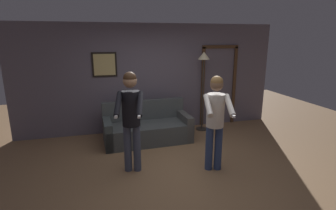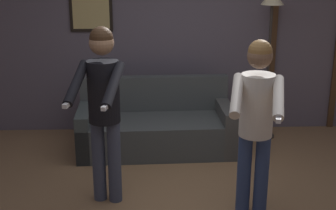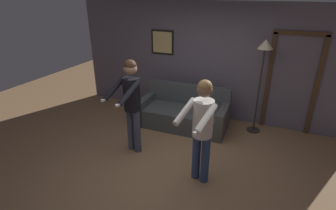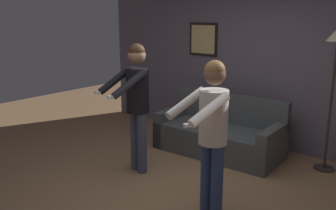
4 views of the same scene
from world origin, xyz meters
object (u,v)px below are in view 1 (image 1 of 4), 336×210
person_standing_left (131,113)px  person_standing_right (215,115)px  couch (147,129)px  torchiere_lamp (204,68)px

person_standing_left → person_standing_right: bearing=-13.0°
couch → torchiere_lamp: torchiere_lamp is taller
torchiere_lamp → person_standing_left: 2.64m
couch → person_standing_left: 1.60m
couch → person_standing_right: size_ratio=1.16×
person_standing_left → torchiere_lamp: bearing=40.5°
couch → person_standing_right: bearing=-61.5°
person_standing_left → person_standing_right: (1.38, -0.32, -0.05)m
couch → person_standing_right: person_standing_right is taller
couch → torchiere_lamp: 1.99m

